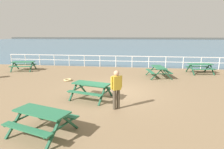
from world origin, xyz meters
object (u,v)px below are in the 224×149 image
object	(u,v)px
picnic_table_far_left	(42,116)
visitor	(116,87)
picnic_table_mid_centre	(91,87)
picnic_table_corner	(159,69)
picnic_table_seaward	(23,64)
picnic_table_near_left	(200,66)

from	to	relation	value
picnic_table_far_left	visitor	bearing A→B (deg)	64.87
picnic_table_far_left	picnic_table_mid_centre	bearing A→B (deg)	95.06
picnic_table_far_left	picnic_table_corner	xyz separation A→B (m)	(4.47, 8.64, 0.00)
picnic_table_far_left	picnic_table_seaward	world-z (taller)	same
picnic_table_corner	visitor	size ratio (longest dim) A/B	1.23
picnic_table_far_left	picnic_table_corner	size ratio (longest dim) A/B	1.06
picnic_table_seaward	visitor	distance (m)	11.55
visitor	picnic_table_corner	bearing A→B (deg)	124.48
picnic_table_near_left	visitor	bearing A→B (deg)	-135.27
picnic_table_far_left	visitor	xyz separation A→B (m)	(2.10, 2.33, 0.36)
picnic_table_mid_centre	picnic_table_corner	bearing A→B (deg)	69.54
picnic_table_seaward	picnic_table_mid_centre	bearing A→B (deg)	-49.84
picnic_table_seaward	picnic_table_far_left	bearing A→B (deg)	-65.24
picnic_table_seaward	picnic_table_corner	bearing A→B (deg)	-15.59
picnic_table_mid_centre	picnic_table_corner	xyz separation A→B (m)	(3.74, 5.15, 0.00)
visitor	picnic_table_near_left	bearing A→B (deg)	109.74
picnic_table_near_left	visitor	distance (m)	9.99
picnic_table_mid_centre	visitor	xyz separation A→B (m)	(1.37, -1.16, 0.36)
picnic_table_mid_centre	picnic_table_seaward	world-z (taller)	same
picnic_table_near_left	picnic_table_far_left	xyz separation A→B (m)	(-7.88, -10.48, 0.00)
picnic_table_corner	visitor	xyz separation A→B (m)	(-2.37, -6.31, 0.36)
picnic_table_corner	picnic_table_seaward	bearing A→B (deg)	74.17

